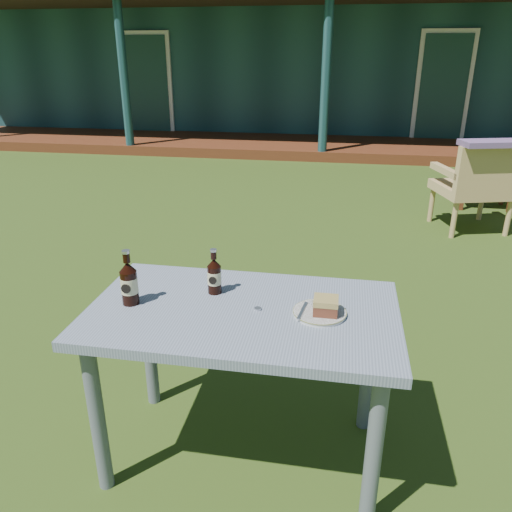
% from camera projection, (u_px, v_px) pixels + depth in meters
% --- Properties ---
extents(ground, '(80.00, 80.00, 0.00)m').
position_uv_depth(ground, '(287.00, 293.00, 3.66)').
color(ground, '#334916').
extents(pavilion, '(15.80, 8.30, 3.45)m').
position_uv_depth(pavilion, '(335.00, 53.00, 11.60)').
color(pavilion, '#183D40').
rests_on(pavilion, ground).
extents(cafe_table, '(1.20, 0.70, 0.72)m').
position_uv_depth(cafe_table, '(243.00, 331.00, 1.97)').
color(cafe_table, slate).
rests_on(cafe_table, ground).
extents(plate, '(0.20, 0.20, 0.01)m').
position_uv_depth(plate, '(320.00, 312.00, 1.89)').
color(plate, silver).
rests_on(plate, cafe_table).
extents(cake_slice, '(0.09, 0.09, 0.06)m').
position_uv_depth(cake_slice, '(326.00, 305.00, 1.86)').
color(cake_slice, '#592C1C').
rests_on(cake_slice, plate).
extents(fork, '(0.03, 0.14, 0.00)m').
position_uv_depth(fork, '(302.00, 310.00, 1.89)').
color(fork, silver).
rests_on(fork, plate).
extents(cola_bottle_near, '(0.06, 0.06, 0.19)m').
position_uv_depth(cola_bottle_near, '(214.00, 276.00, 2.03)').
color(cola_bottle_near, black).
rests_on(cola_bottle_near, cafe_table).
extents(cola_bottle_far, '(0.07, 0.07, 0.23)m').
position_uv_depth(cola_bottle_far, '(129.00, 283.00, 1.94)').
color(cola_bottle_far, black).
rests_on(cola_bottle_far, cafe_table).
extents(bottle_cap, '(0.03, 0.03, 0.01)m').
position_uv_depth(bottle_cap, '(258.00, 309.00, 1.92)').
color(bottle_cap, silver).
rests_on(bottle_cap, cafe_table).
extents(armchair_left, '(0.78, 0.75, 0.86)m').
position_uv_depth(armchair_left, '(478.00, 183.00, 4.74)').
color(armchair_left, tan).
rests_on(armchair_left, ground).
extents(floral_throw, '(0.65, 0.39, 0.05)m').
position_uv_depth(floral_throw, '(496.00, 143.00, 4.42)').
color(floral_throw, slate).
rests_on(floral_throw, armchair_left).
extents(side_table, '(0.60, 0.40, 0.40)m').
position_uv_depth(side_table, '(486.00, 178.00, 5.54)').
color(side_table, '#572915').
rests_on(side_table, ground).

